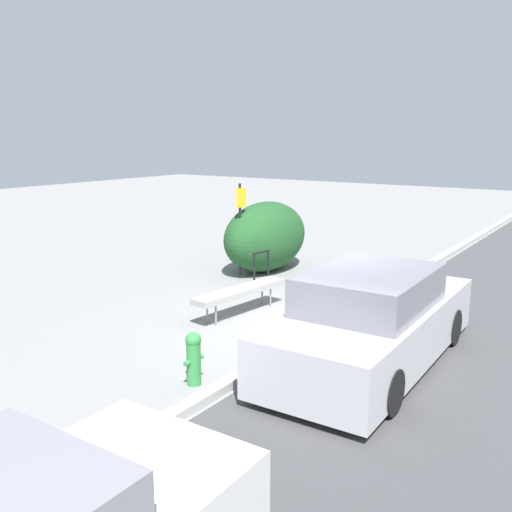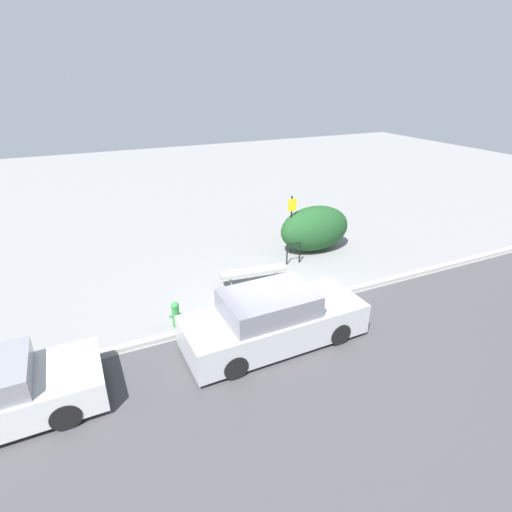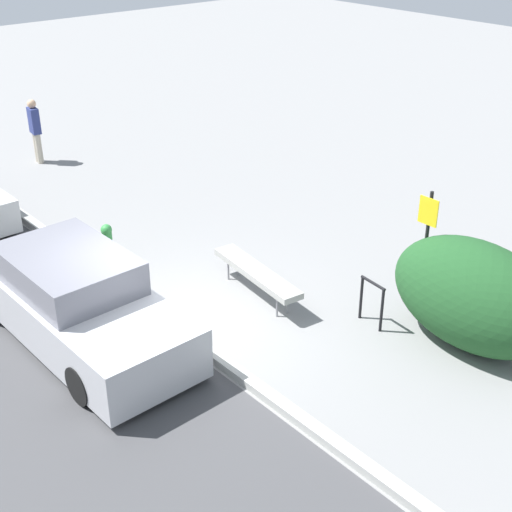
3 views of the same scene
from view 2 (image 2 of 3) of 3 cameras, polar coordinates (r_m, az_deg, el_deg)
The scene contains 9 objects.
ground_plane at distance 11.94m, azimuth 3.27°, elevation -7.73°, with size 60.00×60.00×0.00m, color gray.
road_strip at distance 8.82m, azimuth 20.62°, elevation -23.70°, with size 60.00×10.00×0.01m.
curb at distance 11.90m, azimuth 3.28°, elevation -7.47°, with size 60.00×0.20×0.13m.
bench at distance 13.10m, azimuth -0.35°, elevation -2.23°, with size 2.28×0.66×0.52m.
bike_rack at distance 14.58m, azimuth 5.37°, elevation 0.72°, with size 0.55×0.11×0.83m.
sign_post at distance 15.08m, azimuth 5.07°, elevation 5.17°, with size 0.36×0.08×2.30m.
fire_hydrant at distance 11.22m, azimuth -11.41°, elevation -8.07°, with size 0.36×0.22×0.77m.
shrub_hedge at distance 15.73m, azimuth 8.39°, elevation 3.90°, with size 2.88×1.59×1.77m.
parked_car_near at distance 10.28m, azimuth 2.47°, elevation -9.11°, with size 4.72×1.87×1.49m.
Camera 2 is at (-4.85, -8.85, 6.37)m, focal length 28.00 mm.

